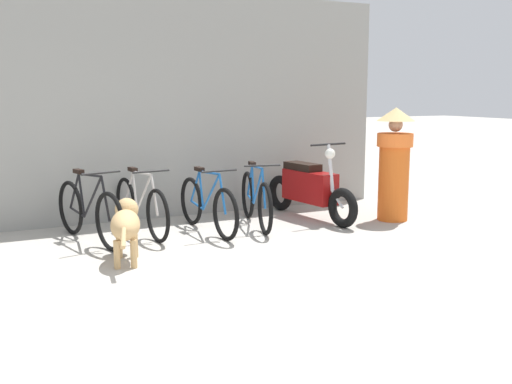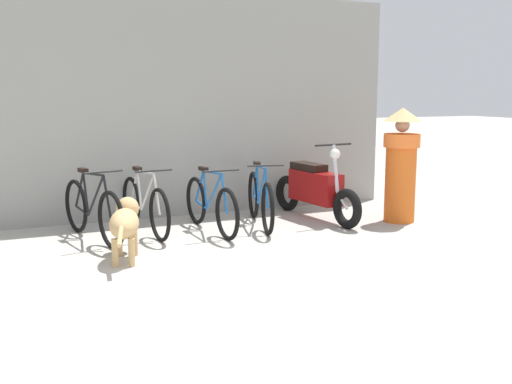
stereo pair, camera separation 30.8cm
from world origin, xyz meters
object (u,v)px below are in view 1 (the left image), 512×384
object	(u,v)px
stray_dog	(126,223)
bicycle_1	(141,207)
bicycle_3	(256,200)
motorcycle	(310,189)
bicycle_2	(207,206)
bicycle_0	(89,212)
person_in_robes	(394,161)

from	to	relation	value
stray_dog	bicycle_1	bearing A→B (deg)	-6.02
bicycle_3	motorcycle	distance (m)	0.88
bicycle_1	bicycle_2	xyz separation A→B (m)	(0.78, -0.28, -0.01)
bicycle_0	person_in_robes	world-z (taller)	person_in_robes
person_in_robes	bicycle_3	bearing A→B (deg)	-43.30
bicycle_2	stray_dog	distance (m)	1.50
motorcycle	stray_dog	bearing A→B (deg)	-78.05
bicycle_1	bicycle_0	bearing A→B (deg)	-83.30
stray_dog	person_in_robes	xyz separation A→B (m)	(3.80, 0.42, 0.42)
bicycle_0	bicycle_2	xyz separation A→B (m)	(1.44, -0.12, -0.02)
bicycle_0	bicycle_1	bearing A→B (deg)	88.84
bicycle_2	person_in_robes	distance (m)	2.65
motorcycle	bicycle_3	bearing A→B (deg)	-91.91
bicycle_0	bicycle_3	bearing A→B (deg)	74.16
motorcycle	person_in_robes	bearing A→B (deg)	51.67
bicycle_0	motorcycle	size ratio (longest dim) A/B	0.88
stray_dog	bicycle_0	bearing A→B (deg)	27.79
bicycle_2	stray_dog	world-z (taller)	bicycle_2
bicycle_3	motorcycle	world-z (taller)	motorcycle
bicycle_0	bicycle_3	size ratio (longest dim) A/B	1.01
bicycle_0	bicycle_1	distance (m)	0.68
bicycle_2	bicycle_3	xyz separation A→B (m)	(0.71, 0.07, 0.01)
bicycle_0	motorcycle	distance (m)	3.02
bicycle_1	bicycle_2	world-z (taller)	bicycle_1
bicycle_1	person_in_robes	xyz separation A→B (m)	(3.35, -0.70, 0.48)
bicycle_0	person_in_robes	xyz separation A→B (m)	(4.00, -0.55, 0.47)
bicycle_1	motorcycle	xyz separation A→B (m)	(2.36, -0.12, 0.08)
bicycle_3	person_in_robes	bearing A→B (deg)	87.99
bicycle_1	person_in_robes	size ratio (longest dim) A/B	1.10
bicycle_1	motorcycle	bearing A→B (deg)	80.53
bicycle_3	stray_dog	bearing A→B (deg)	-51.82
stray_dog	bicycle_3	bearing A→B (deg)	-48.76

